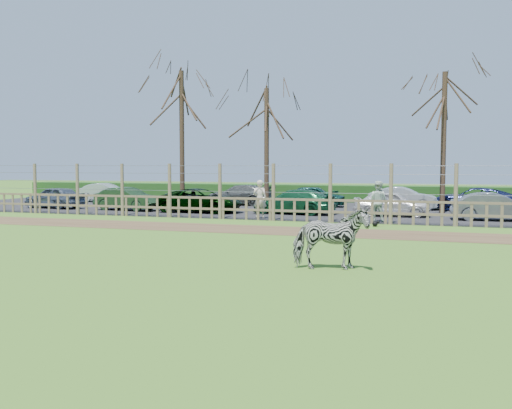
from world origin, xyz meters
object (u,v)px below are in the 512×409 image
(car_1, at_px, (127,199))
(car_10, at_px, (315,196))
(car_5, at_px, (495,207))
(car_7, at_px, (106,193))
(car_0, at_px, (55,197))
(car_9, at_px, (240,195))
(visitor_b, at_px, (378,201))
(tree_mid, at_px, (267,119))
(tree_right, at_px, (444,108))
(car_2, at_px, (200,200))
(car_3, at_px, (294,202))
(visitor_a, at_px, (260,199))
(zebra, at_px, (330,239))
(car_11, at_px, (403,198))
(car_4, at_px, (392,203))
(crow, at_px, (375,224))
(tree_left, at_px, (182,106))
(car_12, at_px, (473,199))

(car_1, bearing_deg, car_10, -49.52)
(car_5, distance_m, car_7, 23.52)
(car_0, xyz_separation_m, car_9, (8.90, 5.63, 0.00))
(visitor_b, bearing_deg, car_1, 8.20)
(tree_mid, bearing_deg, car_10, 54.52)
(car_5, bearing_deg, car_1, 87.62)
(tree_right, height_order, car_2, tree_right)
(car_3, bearing_deg, car_5, 93.74)
(car_2, distance_m, car_9, 5.68)
(tree_mid, bearing_deg, visitor_a, -76.27)
(visitor_b, height_order, car_2, visitor_b)
(zebra, bearing_deg, tree_mid, 8.05)
(visitor_b, distance_m, car_7, 19.59)
(car_11, bearing_deg, car_4, 178.31)
(car_4, relative_size, car_9, 0.85)
(zebra, bearing_deg, crow, -13.66)
(car_9, height_order, car_10, same)
(visitor_b, distance_m, car_3, 5.01)
(car_0, bearing_deg, tree_left, 111.73)
(zebra, relative_size, car_5, 0.48)
(visitor_b, relative_size, car_4, 0.49)
(tree_mid, xyz_separation_m, car_5, (11.16, -2.79, -4.23))
(zebra, bearing_deg, car_0, 39.31)
(car_9, xyz_separation_m, car_12, (13.12, -0.14, 0.00))
(car_0, xyz_separation_m, car_2, (8.83, -0.05, 0.00))
(car_1, bearing_deg, car_9, -28.96)
(tree_mid, xyz_separation_m, car_9, (-2.57, 2.87, -4.23))
(tree_left, distance_m, car_3, 8.34)
(car_9, height_order, car_11, same)
(tree_left, height_order, car_9, tree_left)
(tree_mid, relative_size, car_5, 1.87)
(car_7, distance_m, car_12, 22.25)
(visitor_a, bearing_deg, tree_mid, -74.84)
(visitor_b, distance_m, car_5, 5.17)
(car_0, bearing_deg, tree_mid, 111.10)
(visitor_b, bearing_deg, car_11, -78.08)
(car_7, bearing_deg, car_1, -145.16)
(car_3, height_order, car_7, same)
(tree_mid, height_order, car_2, tree_mid)
(car_7, bearing_deg, tree_left, -123.77)
(tree_right, distance_m, car_2, 12.95)
(tree_mid, distance_m, car_9, 5.72)
(tree_right, bearing_deg, visitor_b, -116.25)
(car_4, height_order, car_10, same)
(car_9, bearing_deg, car_0, -53.55)
(car_4, bearing_deg, car_2, 92.37)
(visitor_b, relative_size, car_7, 0.47)
(tree_left, relative_size, car_11, 2.16)
(car_2, bearing_deg, car_12, -65.09)
(car_4, xyz_separation_m, car_11, (0.22, 4.56, 0.00))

